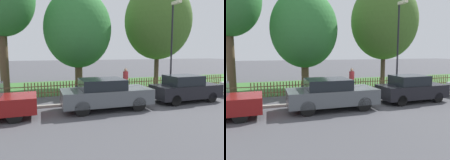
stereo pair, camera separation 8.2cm
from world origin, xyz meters
TOP-DOWN VIEW (x-y plane):
  - ground_plane at (0.00, 0.00)m, footprint 120.00×120.00m
  - kerb_stone at (0.00, 0.10)m, footprint 38.79×0.20m
  - grass_strip at (0.00, 6.31)m, footprint 38.79×7.11m
  - park_fence at (-0.00, 2.77)m, footprint 38.79×0.05m
  - parked_car_black_saloon at (-3.64, -1.16)m, footprint 4.25×1.92m
  - parked_car_navy_estate at (1.01, -1.01)m, footprint 3.76×1.69m
  - covered_motorcycle at (-3.75, 1.09)m, footprint 2.07×0.97m
  - tree_behind_motorcycle at (-3.73, 5.06)m, footprint 4.81×4.81m
  - tree_mid_park at (2.34, 4.30)m, footprint 5.11×5.11m
  - pedestrian_near_fence at (-1.19, 2.20)m, footprint 0.47×0.47m
  - street_lamp at (1.28, 0.67)m, footprint 0.20×0.79m

SIDE VIEW (x-z plane):
  - ground_plane at x=0.00m, z-range 0.00..0.00m
  - grass_strip at x=0.00m, z-range 0.00..0.01m
  - kerb_stone at x=0.00m, z-range 0.00..0.12m
  - park_fence at x=0.00m, z-range 0.00..0.90m
  - covered_motorcycle at x=-3.75m, z-range 0.12..1.13m
  - parked_car_navy_estate at x=1.01m, z-range -0.01..1.45m
  - parked_car_black_saloon at x=-3.64m, z-range 0.02..1.49m
  - pedestrian_near_fence at x=-1.19m, z-range 0.11..1.78m
  - street_lamp at x=1.28m, z-range 0.74..6.44m
  - tree_behind_motorcycle at x=-3.73m, z-range 0.77..7.87m
  - tree_mid_park at x=2.34m, z-range 1.05..9.05m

